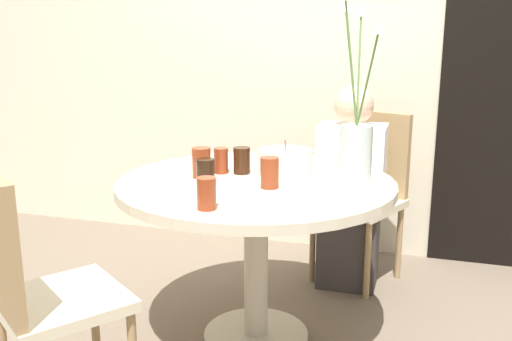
# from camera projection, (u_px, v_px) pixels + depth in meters

# --- Properties ---
(ground_plane) EXTENTS (16.00, 16.00, 0.00)m
(ground_plane) POSITION_uv_depth(u_px,v_px,m) (256.00, 338.00, 2.55)
(ground_plane) COLOR #6B5B4C
(wall_back) EXTENTS (8.00, 0.05, 2.60)m
(wall_back) POSITION_uv_depth(u_px,v_px,m) (317.00, 38.00, 3.40)
(wall_back) COLOR beige
(wall_back) RESTS_ON ground_plane
(dining_table) EXTENTS (1.16, 1.16, 0.73)m
(dining_table) POSITION_uv_depth(u_px,v_px,m) (256.00, 208.00, 2.41)
(dining_table) COLOR beige
(dining_table) RESTS_ON ground_plane
(chair_right_flank) EXTENTS (0.53, 0.53, 0.91)m
(chair_right_flank) POSITION_uv_depth(u_px,v_px,m) (366.00, 186.00, 3.10)
(chair_right_flank) COLOR beige
(chair_right_flank) RESTS_ON ground_plane
(chair_near_front) EXTENTS (0.56, 0.56, 0.91)m
(chair_near_front) POSITION_uv_depth(u_px,v_px,m) (37.00, 285.00, 1.89)
(chair_near_front) COLOR beige
(chair_near_front) RESTS_ON ground_plane
(birthday_cake) EXTENTS (0.24, 0.24, 0.15)m
(birthday_cake) POSITION_uv_depth(u_px,v_px,m) (285.00, 162.00, 2.46)
(birthday_cake) COLOR white
(birthday_cake) RESTS_ON dining_table
(flower_vase) EXTENTS (0.21, 0.35, 0.78)m
(flower_vase) POSITION_uv_depth(u_px,v_px,m) (355.00, 133.00, 2.28)
(flower_vase) COLOR #B2C6C1
(flower_vase) RESTS_ON dining_table
(side_plate) EXTENTS (0.18, 0.18, 0.01)m
(side_plate) POSITION_uv_depth(u_px,v_px,m) (333.00, 196.00, 2.12)
(side_plate) COLOR white
(side_plate) RESTS_ON dining_table
(drink_glass_0) EXTENTS (0.07, 0.07, 0.12)m
(drink_glass_0) POSITION_uv_depth(u_px,v_px,m) (270.00, 173.00, 2.24)
(drink_glass_0) COLOR maroon
(drink_glass_0) RESTS_ON dining_table
(drink_glass_1) EXTENTS (0.08, 0.08, 0.13)m
(drink_glass_1) POSITION_uv_depth(u_px,v_px,m) (201.00, 163.00, 2.41)
(drink_glass_1) COLOR maroon
(drink_glass_1) RESTS_ON dining_table
(drink_glass_2) EXTENTS (0.07, 0.07, 0.10)m
(drink_glass_2) POSITION_uv_depth(u_px,v_px,m) (206.00, 172.00, 2.29)
(drink_glass_2) COLOR black
(drink_glass_2) RESTS_ON dining_table
(drink_glass_3) EXTENTS (0.07, 0.07, 0.12)m
(drink_glass_3) POSITION_uv_depth(u_px,v_px,m) (242.00, 160.00, 2.47)
(drink_glass_3) COLOR #33190C
(drink_glass_3) RESTS_ON dining_table
(drink_glass_4) EXTENTS (0.07, 0.07, 0.11)m
(drink_glass_4) POSITION_uv_depth(u_px,v_px,m) (207.00, 193.00, 1.97)
(drink_glass_4) COLOR maroon
(drink_glass_4) RESTS_ON dining_table
(drink_glass_5) EXTENTS (0.06, 0.06, 0.11)m
(drink_glass_5) POSITION_uv_depth(u_px,v_px,m) (221.00, 161.00, 2.48)
(drink_glass_5) COLOR maroon
(drink_glass_5) RESTS_ON dining_table
(person_guest) EXTENTS (0.34, 0.24, 1.07)m
(person_guest) POSITION_uv_depth(u_px,v_px,m) (350.00, 195.00, 2.99)
(person_guest) COLOR #383333
(person_guest) RESTS_ON ground_plane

